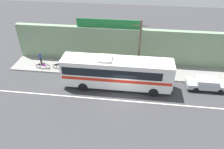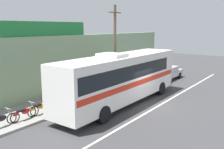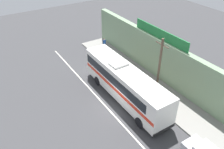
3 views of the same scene
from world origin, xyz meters
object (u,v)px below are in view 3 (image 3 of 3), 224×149
at_px(motorcycle_black, 99,51).
at_px(motorcycle_orange, 109,57).
at_px(motorcycle_green, 119,65).
at_px(motorcycle_blue, 114,62).
at_px(intercity_bus, 124,82).
at_px(pedestrian_far_left, 104,43).
at_px(utility_pole, 159,72).

relative_size(motorcycle_black, motorcycle_orange, 0.99).
relative_size(motorcycle_green, motorcycle_blue, 1.00).
height_order(intercity_bus, motorcycle_blue, intercity_bus).
distance_m(motorcycle_green, pedestrian_far_left, 5.75).
bearing_deg(utility_pole, motorcycle_green, 175.97).
bearing_deg(motorcycle_blue, motorcycle_orange, 178.06).
xyz_separation_m(motorcycle_blue, pedestrian_far_left, (-4.46, 1.17, 0.51)).
relative_size(motorcycle_green, motorcycle_orange, 1.03).
relative_size(motorcycle_orange, motorcycle_blue, 0.98).
bearing_deg(motorcycle_black, intercity_bus, -14.83).
xyz_separation_m(motorcycle_orange, pedestrian_far_left, (-2.97, 1.12, 0.51)).
bearing_deg(pedestrian_far_left, motorcycle_blue, -14.77).
relative_size(intercity_bus, motorcycle_orange, 6.32).
xyz_separation_m(intercity_bus, utility_pole, (2.37, 2.24, 1.75)).
height_order(intercity_bus, utility_pole, utility_pole).
height_order(motorcycle_black, motorcycle_blue, same).
height_order(motorcycle_orange, pedestrian_far_left, pedestrian_far_left).
height_order(utility_pole, pedestrian_far_left, utility_pole).
bearing_deg(motorcycle_orange, motorcycle_black, -174.59).
bearing_deg(motorcycle_green, motorcycle_black, -177.96).
height_order(utility_pole, motorcycle_orange, utility_pole).
bearing_deg(intercity_bus, motorcycle_orange, 159.83).
bearing_deg(utility_pole, motorcycle_blue, 176.63).
bearing_deg(motorcycle_blue, intercity_bus, -24.16).
relative_size(motorcycle_black, pedestrian_far_left, 1.17).
xyz_separation_m(utility_pole, motorcycle_black, (-12.12, 0.34, -3.25)).
bearing_deg(motorcycle_green, intercity_bus, -29.10).
distance_m(motorcycle_black, motorcycle_orange, 2.18).
height_order(utility_pole, motorcycle_black, utility_pole).
xyz_separation_m(motorcycle_green, pedestrian_far_left, (-5.61, 1.16, 0.51)).
relative_size(utility_pole, motorcycle_green, 3.61).
bearing_deg(utility_pole, motorcycle_black, 178.38).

